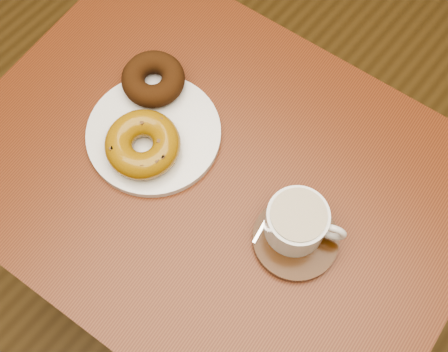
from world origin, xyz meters
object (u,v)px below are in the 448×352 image
Objects in this scene: cafe_table at (216,200)px; saucer at (295,239)px; donut_plate at (154,134)px; coffee_cup at (297,222)px.

saucer reaches higher than cafe_table.
cafe_table is 0.22m from saucer.
donut_plate is 1.70× the size of saucer.
coffee_cup reaches higher than saucer.
cafe_table is at bearing 177.74° from saucer.
cafe_table is 3.93× the size of donut_plate.
donut_plate is at bearing -178.91° from saucer.
coffee_cup is (0.16, 0.00, 0.18)m from cafe_table.
saucer is at bearing -7.27° from cafe_table.
saucer is 0.04m from coffee_cup.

